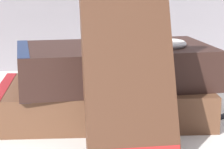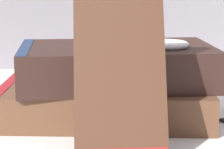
# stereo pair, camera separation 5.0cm
# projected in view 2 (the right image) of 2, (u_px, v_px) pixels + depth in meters

# --- Properties ---
(ground_plane) EXTENTS (3.00, 3.00, 0.00)m
(ground_plane) POSITION_uv_depth(u_px,v_px,m) (59.00, 136.00, 0.48)
(ground_plane) COLOR silver
(book_flat_bottom) EXTENTS (0.25, 0.15, 0.04)m
(book_flat_bottom) POSITION_uv_depth(u_px,v_px,m) (100.00, 101.00, 0.54)
(book_flat_bottom) COLOR brown
(book_flat_bottom) RESTS_ON ground_plane
(book_flat_top) EXTENTS (0.22, 0.13, 0.05)m
(book_flat_top) POSITION_uv_depth(u_px,v_px,m) (112.00, 65.00, 0.53)
(book_flat_top) COLOR #331E19
(book_flat_top) RESTS_ON book_flat_bottom
(book_leaning_front) EXTENTS (0.08, 0.07, 0.15)m
(book_leaning_front) POSITION_uv_depth(u_px,v_px,m) (120.00, 81.00, 0.42)
(book_leaning_front) COLOR #4C2D1E
(book_leaning_front) RESTS_ON ground_plane
(pocket_watch) EXTENTS (0.05, 0.05, 0.01)m
(pocket_watch) POSITION_uv_depth(u_px,v_px,m) (167.00, 44.00, 0.51)
(pocket_watch) COLOR white
(pocket_watch) RESTS_ON book_flat_top
(reading_glasses) EXTENTS (0.10, 0.06, 0.00)m
(reading_glasses) POSITION_uv_depth(u_px,v_px,m) (52.00, 89.00, 0.66)
(reading_glasses) COLOR #4C3828
(reading_glasses) RESTS_ON ground_plane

